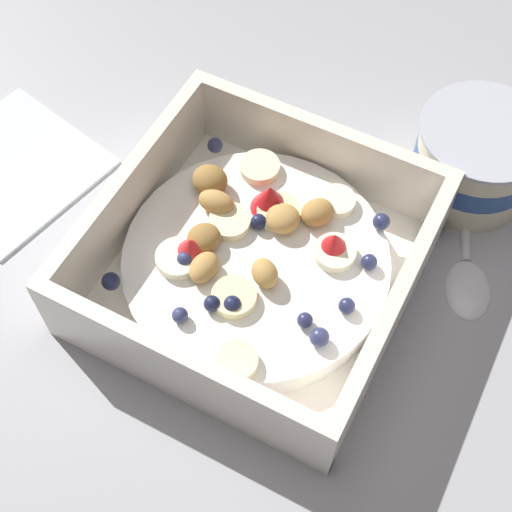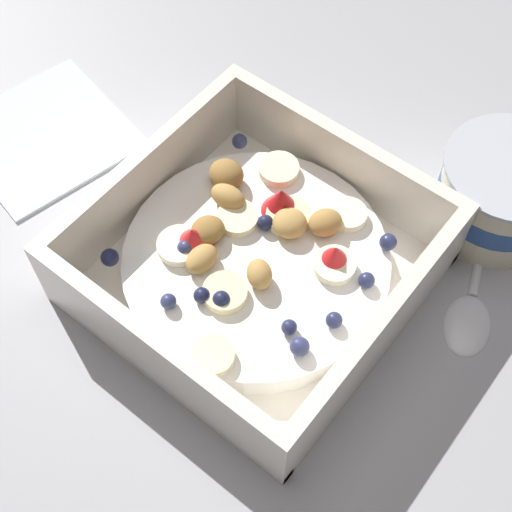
{
  "view_description": "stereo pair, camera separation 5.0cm",
  "coord_description": "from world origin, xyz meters",
  "px_view_note": "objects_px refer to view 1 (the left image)",
  "views": [
    {
      "loc": [
        0.11,
        -0.21,
        0.45
      ],
      "look_at": [
        -0.01,
        0.02,
        0.03
      ],
      "focal_mm": 52.04,
      "sensor_mm": 36.0,
      "label": 1
    },
    {
      "loc": [
        0.15,
        -0.19,
        0.45
      ],
      "look_at": [
        -0.01,
        0.02,
        0.03
      ],
      "focal_mm": 52.04,
      "sensor_mm": 36.0,
      "label": 2
    }
  ],
  "objects_px": {
    "spoon": "(467,255)",
    "yogurt_cup": "(476,158)",
    "folded_napkin": "(10,168)",
    "fruit_bowl": "(256,261)"
  },
  "relations": [
    {
      "from": "spoon",
      "to": "yogurt_cup",
      "type": "distance_m",
      "value": 0.07
    },
    {
      "from": "spoon",
      "to": "folded_napkin",
      "type": "relative_size",
      "value": 1.4
    },
    {
      "from": "folded_napkin",
      "to": "fruit_bowl",
      "type": "bearing_deg",
      "value": 0.81
    },
    {
      "from": "yogurt_cup",
      "to": "folded_napkin",
      "type": "bearing_deg",
      "value": -154.8
    },
    {
      "from": "fruit_bowl",
      "to": "spoon",
      "type": "bearing_deg",
      "value": 33.48
    },
    {
      "from": "spoon",
      "to": "yogurt_cup",
      "type": "bearing_deg",
      "value": 109.65
    },
    {
      "from": "fruit_bowl",
      "to": "spoon",
      "type": "height_order",
      "value": "fruit_bowl"
    },
    {
      "from": "fruit_bowl",
      "to": "spoon",
      "type": "relative_size",
      "value": 1.22
    },
    {
      "from": "fruit_bowl",
      "to": "yogurt_cup",
      "type": "xyz_separation_m",
      "value": [
        0.1,
        0.15,
        0.01
      ]
    },
    {
      "from": "spoon",
      "to": "yogurt_cup",
      "type": "relative_size",
      "value": 1.81
    }
  ]
}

